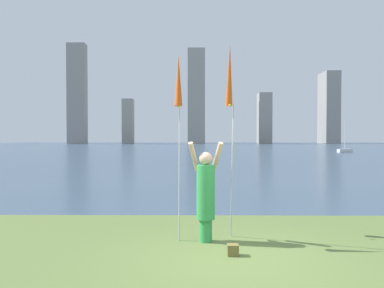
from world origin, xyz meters
name	(u,v)px	position (x,y,z in m)	size (l,w,h in m)	color
ground	(201,150)	(0.00, 50.95, -0.06)	(120.00, 138.00, 0.12)	#5B7038
person	(206,193)	(-0.59, 1.09, 1.00)	(0.75, 0.55, 2.04)	green
kite_flag_left	(179,86)	(-1.14, 1.01, 3.15)	(0.16, 0.49, 3.77)	#B2B2B7
kite_flag_right	(230,80)	(-0.04, 1.83, 3.40)	(0.16, 1.07, 4.16)	#B2B2B7
bag	(233,250)	(-0.13, 0.19, 0.10)	(0.20, 0.18, 0.20)	olive
sailboat_2	(345,150)	(18.82, 42.95, 0.30)	(2.32, 1.45, 4.54)	silver
skyline_tower_0	(77,94)	(-33.99, 97.93, 13.91)	(4.98, 3.17, 27.82)	gray
skyline_tower_1	(128,121)	(-20.11, 99.86, 6.31)	(3.01, 3.43, 12.63)	gray
skyline_tower_2	(196,97)	(-0.69, 98.98, 13.19)	(4.76, 5.05, 26.38)	gray
skyline_tower_3	(264,118)	(18.72, 100.45, 7.17)	(3.66, 4.48, 14.34)	gray
skyline_tower_4	(329,108)	(37.40, 101.65, 10.16)	(4.05, 7.85, 20.31)	gray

